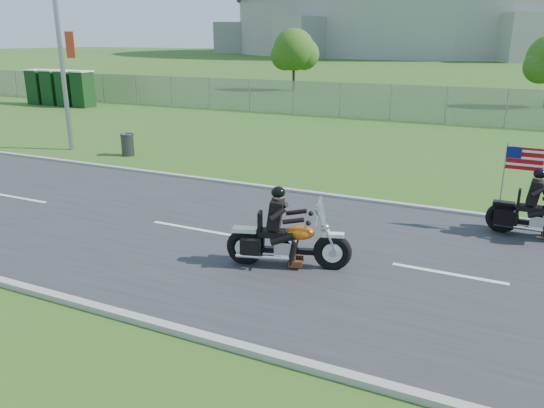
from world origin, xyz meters
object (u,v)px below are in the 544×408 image
at_px(porta_toilet_b, 67,89).
at_px(motorcycle_follow, 543,216).
at_px(porta_toilet_c, 52,88).
at_px(trash_can, 128,145).
at_px(porta_toilet_a, 83,90).
at_px(porta_toilet_d, 38,87).
at_px(motorcycle_lead, 286,243).
at_px(streetlight, 60,6).

height_order(porta_toilet_b, motorcycle_follow, porta_toilet_b).
height_order(porta_toilet_c, trash_can, porta_toilet_c).
height_order(porta_toilet_a, trash_can, porta_toilet_a).
distance_m(porta_toilet_d, motorcycle_lead, 32.60).
distance_m(streetlight, motorcycle_lead, 15.68).
height_order(streetlight, porta_toilet_d, streetlight).
bearing_deg(motorcycle_lead, porta_toilet_b, 126.64).
height_order(porta_toilet_d, motorcycle_follow, porta_toilet_d).
distance_m(porta_toilet_b, trash_can, 18.01).
bearing_deg(porta_toilet_c, porta_toilet_b, 0.00).
bearing_deg(motorcycle_lead, motorcycle_follow, 23.93).
distance_m(porta_toilet_a, trash_can, 16.92).
relative_size(porta_toilet_a, porta_toilet_d, 1.00).
distance_m(streetlight, porta_toilet_d, 18.40).
distance_m(porta_toilet_b, porta_toilet_d, 2.80).
relative_size(porta_toilet_b, porta_toilet_c, 1.00).
bearing_deg(motorcycle_lead, trash_can, 127.82).
xyz_separation_m(porta_toilet_a, motorcycle_lead, (22.96, -18.01, -0.61)).
distance_m(motorcycle_lead, motorcycle_follow, 6.14).
bearing_deg(trash_can, porta_toilet_c, 145.26).
xyz_separation_m(porta_toilet_a, trash_can, (12.92, -10.90, -0.73)).
relative_size(streetlight, porta_toilet_d, 4.35).
relative_size(streetlight, porta_toilet_c, 4.35).
bearing_deg(motorcycle_follow, trash_can, 169.28).
bearing_deg(streetlight, porta_toilet_a, 132.91).
xyz_separation_m(streetlight, porta_toilet_c, (-12.82, 10.78, -4.49)).
bearing_deg(motorcycle_lead, porta_toilet_d, 129.57).
bearing_deg(porta_toilet_b, trash_can, -37.29).
height_order(streetlight, trash_can, streetlight).
bearing_deg(trash_can, streetlight, 177.61).
xyz_separation_m(motorcycle_lead, motorcycle_follow, (4.65, 4.01, 0.02)).
xyz_separation_m(porta_toilet_b, motorcycle_follow, (29.01, -14.00, -0.59)).
xyz_separation_m(porta_toilet_a, porta_toilet_b, (-1.40, 0.00, 0.00)).
bearing_deg(porta_toilet_b, streetlight, -43.35).
bearing_deg(porta_toilet_c, trash_can, -34.74).
xyz_separation_m(porta_toilet_c, motorcycle_follow, (30.41, -14.00, -0.59)).
height_order(porta_toilet_b, porta_toilet_d, same).
bearing_deg(motorcycle_follow, streetlight, 170.81).
distance_m(porta_toilet_a, porta_toilet_d, 4.20).
height_order(motorcycle_follow, trash_can, motorcycle_follow).
bearing_deg(motorcycle_follow, porta_toilet_a, 154.29).
relative_size(porta_toilet_a, porta_toilet_c, 1.00).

